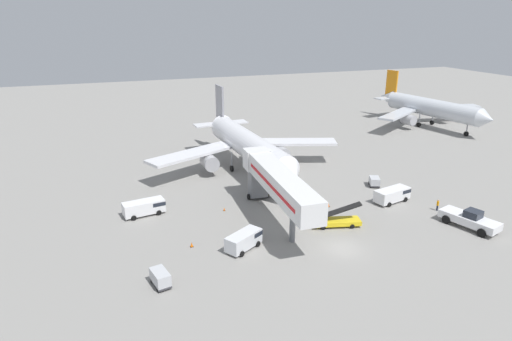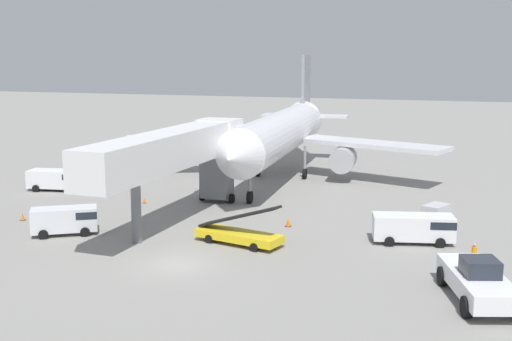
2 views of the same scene
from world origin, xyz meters
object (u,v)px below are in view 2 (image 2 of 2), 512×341
(airplane_at_gate, at_px, (280,134))
(ground_crew_worker_foreground, at_px, (474,255))
(baggage_cart_outer_left, at_px, (436,213))
(service_van_mid_center, at_px, (66,219))
(service_van_near_right, at_px, (59,179))
(safety_cone_charlie, at_px, (288,222))
(service_van_far_center, at_px, (416,227))
(safety_cone_bravo, at_px, (144,201))
(jet_bridge, at_px, (177,152))
(pushback_tug, at_px, (477,281))
(belt_loader_truck, at_px, (239,233))
(safety_cone_alpha, at_px, (23,217))

(airplane_at_gate, height_order, ground_crew_worker_foreground, airplane_at_gate)
(baggage_cart_outer_left, bearing_deg, service_van_mid_center, -155.44)
(ground_crew_worker_foreground, bearing_deg, airplane_at_gate, 127.91)
(service_van_near_right, bearing_deg, safety_cone_charlie, -14.16)
(service_van_mid_center, xyz_separation_m, service_van_far_center, (24.29, 5.53, -0.01))
(safety_cone_bravo, bearing_deg, jet_bridge, -42.10)
(airplane_at_gate, height_order, service_van_mid_center, airplane_at_gate)
(pushback_tug, xyz_separation_m, belt_loader_truck, (-15.54, 6.15, -0.36))
(airplane_at_gate, relative_size, safety_cone_bravo, 74.74)
(belt_loader_truck, height_order, safety_cone_alpha, belt_loader_truck)
(belt_loader_truck, xyz_separation_m, service_van_mid_center, (-12.73, -1.50, 0.38))
(jet_bridge, distance_m, pushback_tug, 24.86)
(airplane_at_gate, distance_m, jet_bridge, 19.84)
(baggage_cart_outer_left, xyz_separation_m, safety_cone_bravo, (-24.66, -0.82, -0.56))
(pushback_tug, height_order, safety_cone_bravo, pushback_tug)
(baggage_cart_outer_left, bearing_deg, safety_cone_charlie, -156.86)
(service_van_near_right, height_order, safety_cone_alpha, service_van_near_right)
(pushback_tug, distance_m, belt_loader_truck, 16.72)
(service_van_mid_center, xyz_separation_m, baggage_cart_outer_left, (25.36, 11.59, -0.34))
(belt_loader_truck, xyz_separation_m, baggage_cart_outer_left, (12.63, 10.10, 0.04))
(ground_crew_worker_foreground, xyz_separation_m, safety_cone_alpha, (-33.74, 1.62, -0.57))
(airplane_at_gate, bearing_deg, pushback_tug, -57.28)
(pushback_tug, bearing_deg, service_van_far_center, 111.38)
(belt_loader_truck, height_order, baggage_cart_outer_left, belt_loader_truck)
(service_van_far_center, distance_m, ground_crew_worker_foreground, 6.10)
(service_van_mid_center, bearing_deg, baggage_cart_outer_left, 24.56)
(safety_cone_bravo, bearing_deg, safety_cone_charlie, -14.81)
(service_van_mid_center, bearing_deg, airplane_at_gate, 70.66)
(airplane_at_gate, xyz_separation_m, safety_cone_charlie, (5.81, -18.40, -4.37))
(jet_bridge, xyz_separation_m, service_van_far_center, (18.12, -0.30, -4.37))
(jet_bridge, xyz_separation_m, service_van_near_right, (-15.74, 7.36, -4.37))
(ground_crew_worker_foreground, distance_m, safety_cone_charlie, 14.78)
(service_van_mid_center, distance_m, service_van_far_center, 24.91)
(pushback_tug, bearing_deg, jet_bridge, 154.64)
(service_van_mid_center, height_order, baggage_cart_outer_left, service_van_mid_center)
(ground_crew_worker_foreground, bearing_deg, baggage_cart_outer_left, 104.40)
(pushback_tug, relative_size, service_van_far_center, 1.30)
(service_van_near_right, relative_size, baggage_cart_outer_left, 2.17)
(airplane_at_gate, bearing_deg, safety_cone_charlie, -72.47)
(service_van_far_center, bearing_deg, service_van_mid_center, -167.17)
(service_van_mid_center, distance_m, service_van_near_right, 16.30)
(service_van_mid_center, distance_m, safety_cone_charlie, 16.37)
(safety_cone_alpha, xyz_separation_m, safety_cone_charlie, (20.36, 4.63, 0.03))
(service_van_near_right, bearing_deg, baggage_cart_outer_left, -2.62)
(baggage_cart_outer_left, relative_size, ground_crew_worker_foreground, 1.60)
(ground_crew_worker_foreground, height_order, safety_cone_bravo, ground_crew_worker_foreground)
(service_van_near_right, distance_m, ground_crew_worker_foreground, 39.68)
(safety_cone_charlie, bearing_deg, service_van_mid_center, -154.44)
(belt_loader_truck, xyz_separation_m, service_van_near_right, (-22.30, 11.69, 0.37))
(service_van_far_center, xyz_separation_m, service_van_near_right, (-33.86, 7.66, -0.00))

